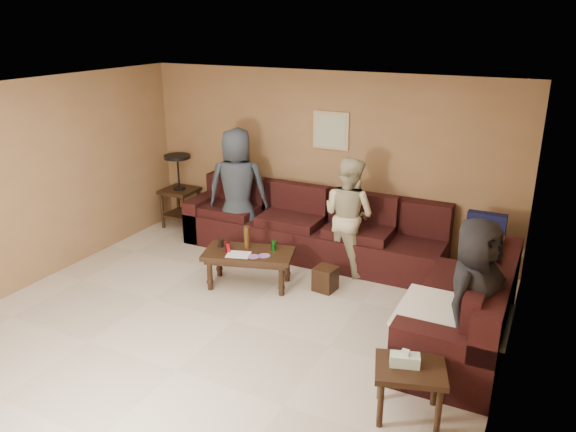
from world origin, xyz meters
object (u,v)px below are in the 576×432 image
object	(u,v)px
sectional_sofa	(352,257)
person_right	(473,299)
coffee_table	(249,256)
person_left	(238,189)
waste_bin	(325,279)
person_middle	(348,215)
side_table_right	(409,373)
end_table_left	(179,190)

from	to	relation	value
sectional_sofa	person_right	distance (m)	2.16
coffee_table	person_left	bearing A→B (deg)	126.60
waste_bin	person_right	xyz separation A→B (m)	(1.83, -0.97, 0.62)
person_left	person_right	distance (m)	3.89
sectional_sofa	person_right	bearing A→B (deg)	-39.38
person_middle	waste_bin	bearing A→B (deg)	105.06
person_left	sectional_sofa	bearing A→B (deg)	147.53
coffee_table	side_table_right	xyz separation A→B (m)	(2.41, -1.52, 0.02)
coffee_table	end_table_left	world-z (taller)	end_table_left
waste_bin	person_left	size ratio (longest dim) A/B	0.17
side_table_right	end_table_left	bearing A→B (deg)	147.20
person_middle	sectional_sofa	bearing A→B (deg)	137.14
sectional_sofa	waste_bin	size ratio (longest dim) A/B	15.54
person_left	person_right	world-z (taller)	person_left
sectional_sofa	person_middle	bearing A→B (deg)	120.12
coffee_table	side_table_right	bearing A→B (deg)	-32.21
sectional_sofa	end_table_left	xyz separation A→B (m)	(-3.13, 0.67, 0.28)
coffee_table	person_middle	distance (m)	1.40
coffee_table	sectional_sofa	bearing A→B (deg)	31.41
person_left	person_middle	xyz separation A→B (m)	(1.69, -0.05, -0.11)
side_table_right	coffee_table	bearing A→B (deg)	147.79
coffee_table	waste_bin	xyz separation A→B (m)	(0.91, 0.30, -0.24)
coffee_table	end_table_left	xyz separation A→B (m)	(-2.03, 1.34, 0.22)
person_middle	end_table_left	bearing A→B (deg)	9.99
side_table_right	waste_bin	size ratio (longest dim) A/B	2.29
waste_bin	person_left	world-z (taller)	person_left
coffee_table	end_table_left	size ratio (longest dim) A/B	1.03
person_middle	person_right	distance (m)	2.44
end_table_left	person_right	size ratio (longest dim) A/B	0.75
side_table_right	person_left	distance (m)	4.09
end_table_left	waste_bin	distance (m)	3.14
person_right	coffee_table	bearing A→B (deg)	94.54
person_middle	person_right	bearing A→B (deg)	154.78
person_middle	person_right	world-z (taller)	person_right
waste_bin	person_right	size ratio (longest dim) A/B	0.19
coffee_table	person_right	distance (m)	2.84
person_left	person_right	bearing A→B (deg)	132.44
sectional_sofa	end_table_left	world-z (taller)	end_table_left
sectional_sofa	side_table_right	distance (m)	2.55
person_left	person_middle	bearing A→B (deg)	156.48
coffee_table	person_middle	bearing A→B (deg)	46.41
end_table_left	waste_bin	xyz separation A→B (m)	(2.93, -1.04, -0.46)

